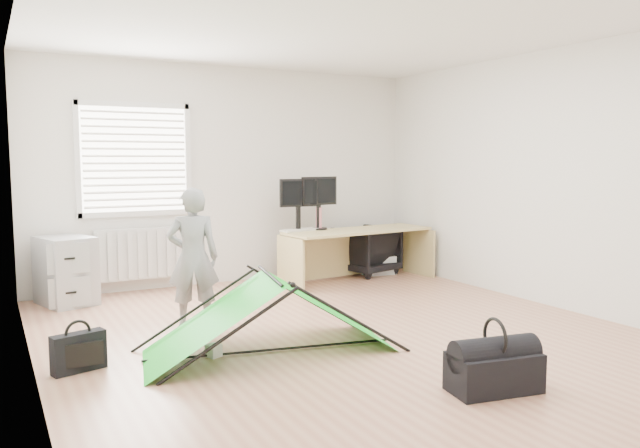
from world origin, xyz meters
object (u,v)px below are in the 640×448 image
storage_crate (377,265)px  duffel_bag (494,372)px  monitor_left (298,212)px  thermos (319,218)px  laptop_bag (79,352)px  filing_cabinet (66,270)px  monitor_right (318,210)px  kite (270,314)px  office_chair (366,250)px  person (193,257)px  desk (358,255)px

storage_crate → duffel_bag: (-1.70, -3.98, 0.01)m
duffel_bag → monitor_left: bearing=92.9°
thermos → laptop_bag: size_ratio=0.72×
storage_crate → laptop_bag: (-4.10, -2.24, 0.02)m
filing_cabinet → monitor_right: bearing=-20.6°
kite → duffel_bag: kite is taller
office_chair → person: bearing=12.9°
monitor_left → thermos: size_ratio=1.78×
monitor_right → storage_crate: 1.22m
desk → kite: size_ratio=0.96×
office_chair → laptop_bag: (-3.96, -2.29, -0.18)m
monitor_right → office_chair: (0.79, 0.11, -0.58)m
monitor_left → thermos: bearing=7.9°
desk → filing_cabinet: size_ratio=2.66×
person → kite: bearing=123.3°
kite → thermos: bearing=66.1°
monitor_right → person: (-2.05, -1.36, -0.26)m
filing_cabinet → office_chair: (3.79, -0.05, -0.04)m
thermos → office_chair: (0.78, 0.09, -0.48)m
monitor_right → duffel_bag: size_ratio=0.85×
thermos → storage_crate: (0.92, 0.04, -0.68)m
kite → storage_crate: 3.65m
desk → person: size_ratio=1.50×
monitor_left → person: 2.24m
filing_cabinet → office_chair: 3.79m
storage_crate → laptop_bag: 4.67m
storage_crate → laptop_bag: bearing=-151.4°
person → storage_crate: person is taller
duffel_bag → desk: bearing=81.7°
person → storage_crate: bearing=-137.6°
thermos → duffel_bag: thermos is taller
office_chair → kite: office_chair is taller
office_chair → storage_crate: 0.25m
desk → storage_crate: desk is taller
duffel_bag → person: bearing=126.5°
desk → monitor_left: size_ratio=3.93×
kite → storage_crate: size_ratio=4.58×
monitor_left → monitor_right: size_ratio=0.97×
thermos → duffel_bag: (-0.78, -3.94, -0.67)m
filing_cabinet → monitor_left: 2.77m
office_chair → duffel_bag: 4.33m
monitor_right → laptop_bag: bearing=-152.3°
thermos → office_chair: size_ratio=0.39×
duffel_bag → laptop_bag: bearing=153.9°
filing_cabinet → storage_crate: size_ratio=1.66×
person → storage_crate: size_ratio=2.94×
filing_cabinet → storage_crate: (3.93, -0.10, -0.24)m
person → kite: person is taller
laptop_bag → monitor_right: bearing=19.0°
laptop_bag → duffel_bag: (2.41, -1.75, -0.01)m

